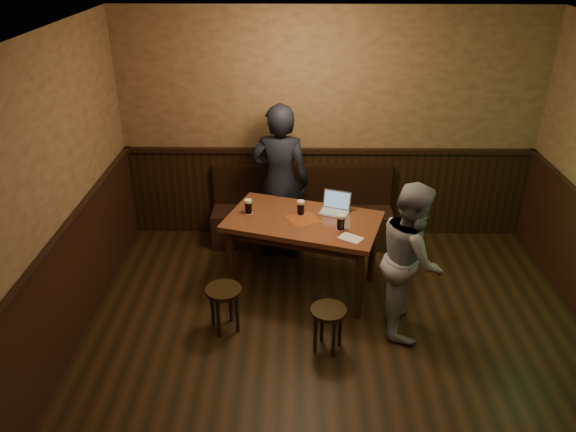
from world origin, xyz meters
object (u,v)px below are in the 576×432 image
(stool_right, at_px, (328,317))
(person_grey, at_px, (411,258))
(person_suit, at_px, (280,183))
(pint_left, at_px, (248,207))
(pint_mid, at_px, (301,208))
(stool_left, at_px, (224,297))
(pint_right, at_px, (341,222))
(laptop, at_px, (335,207))
(pub_table, at_px, (303,228))
(bench, at_px, (302,218))

(stool_right, bearing_deg, person_grey, 25.79)
(person_suit, bearing_deg, pint_left, 69.20)
(pint_left, xyz_separation_m, pint_mid, (0.55, -0.02, 0.00))
(pint_left, relative_size, person_grey, 0.10)
(pint_mid, bearing_deg, stool_left, -130.67)
(stool_left, distance_m, person_suit, 1.65)
(person_grey, bearing_deg, pint_right, 59.15)
(pint_left, bearing_deg, stool_right, -55.09)
(person_suit, bearing_deg, stool_left, 78.48)
(laptop, xyz_separation_m, person_grey, (0.66, -0.83, -0.13))
(laptop, bearing_deg, pint_mid, -148.56)
(pint_mid, height_order, person_grey, person_grey)
(person_suit, bearing_deg, stool_right, 112.92)
(stool_left, bearing_deg, laptop, 40.17)
(stool_left, xyz_separation_m, person_suit, (0.50, 1.47, 0.56))
(pint_left, relative_size, pint_right, 0.98)
(stool_left, xyz_separation_m, laptop, (1.10, 0.93, 0.51))
(pint_left, bearing_deg, pub_table, -12.06)
(bench, bearing_deg, pint_right, -73.42)
(laptop, bearing_deg, stool_right, -75.53)
(laptop, relative_size, person_suit, 0.20)
(stool_right, xyz_separation_m, pint_mid, (-0.25, 1.13, 0.56))
(person_suit, relative_size, person_grey, 1.22)
(pub_table, distance_m, person_grey, 1.20)
(pub_table, height_order, pint_mid, pint_mid)
(pub_table, distance_m, pint_right, 0.47)
(pint_mid, height_order, pint_right, pint_right)
(laptop, bearing_deg, person_suit, 158.22)
(pub_table, distance_m, person_suit, 0.79)
(stool_right, distance_m, person_grey, 0.96)
(bench, xyz_separation_m, stool_left, (-0.76, -1.78, 0.06))
(pub_table, distance_m, stool_right, 1.12)
(pint_left, bearing_deg, bench, 57.44)
(pub_table, height_order, stool_left, pub_table)
(pub_table, relative_size, stool_right, 3.91)
(bench, distance_m, laptop, 1.08)
(bench, bearing_deg, stool_right, -83.73)
(pub_table, relative_size, pint_mid, 10.95)
(person_suit, bearing_deg, pub_table, 117.36)
(laptop, bearing_deg, bench, 131.79)
(pint_left, height_order, person_grey, person_grey)
(stool_right, distance_m, pint_left, 1.51)
(pub_table, height_order, person_suit, person_suit)
(stool_right, relative_size, person_suit, 0.24)
(bench, relative_size, stool_left, 4.67)
(pub_table, xyz_separation_m, pint_left, (-0.58, 0.12, 0.19))
(stool_left, xyz_separation_m, pint_mid, (0.74, 0.86, 0.54))
(pub_table, relative_size, stool_left, 3.73)
(pint_right, distance_m, person_suit, 1.13)
(pub_table, height_order, person_grey, person_grey)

